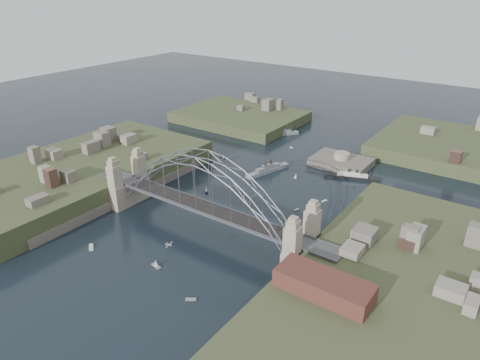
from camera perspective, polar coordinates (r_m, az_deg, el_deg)
name	(u,v)px	position (r m, az deg, el deg)	size (l,w,h in m)	color
ground	(204,232)	(128.29, -4.71, -6.81)	(500.00, 500.00, 0.00)	black
bridge	(203,194)	(122.30, -4.91, -1.89)	(84.00, 13.80, 24.60)	#49494B
shore_west	(81,179)	(166.46, -20.07, 0.18)	(50.50, 90.00, 12.00)	#3D4627
shore_east	(404,304)	(106.10, 20.69, -14.95)	(50.50, 90.00, 12.00)	#3D4627
headland_nw	(240,120)	(228.09, -0.01, 7.82)	(60.00, 45.00, 9.00)	#3D4627
headland_ne	(465,154)	(204.82, 27.40, 3.03)	(70.00, 55.00, 9.50)	#3D4627
fort_island	(341,166)	(177.16, 13.04, 1.75)	(22.00, 16.00, 9.40)	#5F564C
wharf_shed	(324,285)	(93.40, 10.93, -13.38)	(20.00, 8.00, 4.00)	#592D26
finger_pier	(266,351)	(91.91, 3.37, -21.46)	(4.00, 22.00, 1.40)	#49494B
naval_cruiser_near	(268,170)	(166.55, 3.67, 1.34)	(8.01, 20.09, 6.03)	gray
naval_cruiser_far	(281,134)	(207.52, 5.46, 6.08)	(11.65, 15.19, 5.72)	gray
ocean_liner	(352,177)	(166.14, 14.49, 0.43)	(19.74, 9.53, 4.92)	black
aeroplane	(168,245)	(108.34, -9.36, -8.34)	(1.67, 3.00, 0.44)	#B4B7BB
small_boat_a	(206,190)	(151.04, -4.43, -1.30)	(2.52, 2.42, 2.38)	silver
small_boat_b	(297,210)	(140.47, 7.46, -3.88)	(0.93, 1.94, 0.45)	silver
small_boat_c	(156,264)	(115.43, -10.94, -10.79)	(3.25, 1.65, 2.38)	silver
small_boat_d	(324,201)	(147.34, 11.01, -2.71)	(1.37, 2.15, 0.45)	silver
small_boat_e	(223,157)	(180.12, -2.25, 3.00)	(3.39, 2.59, 1.43)	silver
small_boat_f	(296,176)	(161.82, 7.31, 0.49)	(1.59, 1.45, 2.38)	silver
small_boat_g	(191,299)	(104.30, -6.45, -15.29)	(2.47, 2.09, 0.45)	silver
small_boat_h	(292,148)	(192.14, 6.77, 4.23)	(1.82, 1.16, 0.45)	silver
small_boat_i	(314,231)	(128.32, 9.65, -6.64)	(1.08, 2.34, 2.38)	silver
small_boat_j	(91,247)	(127.63, -18.92, -8.34)	(3.32, 2.83, 0.45)	silver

